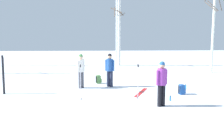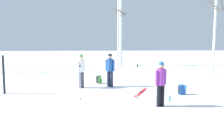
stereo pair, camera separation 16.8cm
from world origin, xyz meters
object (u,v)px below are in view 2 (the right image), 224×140
object	(u,v)px
ski_pair_lying_0	(141,92)
ski_pair_planted_1	(4,75)
ski_poles_0	(80,82)
water_bottle_1	(186,87)
person_0	(110,68)
birch_tree_3	(121,27)
person_1	(161,81)
backpack_1	(182,90)
water_bottle_0	(170,99)
ski_poles_1	(137,81)
backpack_0	(99,79)
birch_tree_4	(215,27)
birch_tree_2	(118,24)
person_2	(81,69)

from	to	relation	value
ski_pair_lying_0	ski_pair_planted_1	bearing A→B (deg)	179.87
ski_poles_0	water_bottle_1	distance (m)	5.46
person_0	birch_tree_3	world-z (taller)	birch_tree_3
birch_tree_3	person_1	bearing A→B (deg)	-86.71
backpack_1	water_bottle_0	distance (m)	1.42
ski_pair_planted_1	water_bottle_1	xyz separation A→B (m)	(8.59, 0.66, -0.77)
ski_poles_1	backpack_0	xyz separation A→B (m)	(-1.64, 3.69, -0.58)
water_bottle_0	backpack_0	bearing A→B (deg)	126.76
ski_pair_planted_1	birch_tree_3	world-z (taller)	birch_tree_3
backpack_1	ski_pair_lying_0	bearing A→B (deg)	166.47
ski_poles_0	birch_tree_4	distance (m)	11.51
water_bottle_0	ski_pair_lying_0	bearing A→B (deg)	121.27
water_bottle_0	water_bottle_1	size ratio (longest dim) A/B	0.94
ski_poles_0	birch_tree_3	size ratio (longest dim) A/B	0.24
person_0	water_bottle_1	xyz separation A→B (m)	(3.72, -0.74, -0.87)
water_bottle_0	birch_tree_3	bearing A→B (deg)	96.18
ski_pair_lying_0	ski_poles_1	distance (m)	1.58
ski_poles_0	backpack_1	bearing A→B (deg)	11.88
person_0	water_bottle_0	world-z (taller)	person_0
water_bottle_0	birch_tree_2	distance (m)	11.88
person_0	ski_poles_1	bearing A→B (deg)	-68.96
ski_pair_lying_0	water_bottle_0	distance (m)	1.85
birch_tree_3	water_bottle_0	bearing A→B (deg)	-83.82
person_1	water_bottle_1	size ratio (longest dim) A/B	7.40
backpack_1	water_bottle_1	world-z (taller)	backpack_1
person_1	birch_tree_4	world-z (taller)	birch_tree_4
birch_tree_2	birch_tree_3	bearing A→B (deg)	63.25
person_1	ski_poles_0	size ratio (longest dim) A/B	1.15
ski_pair_planted_1	ski_poles_0	xyz separation A→B (m)	(3.57, -1.39, -0.08)
birch_tree_2	person_1	bearing A→B (deg)	-85.69
person_0	person_1	world-z (taller)	same
ski_poles_1	water_bottle_1	size ratio (longest dim) A/B	6.42
backpack_1	water_bottle_1	distance (m)	1.23
backpack_1	birch_tree_3	bearing A→B (deg)	101.23
birch_tree_3	ski_poles_1	bearing A→B (deg)	-90.20
backpack_0	water_bottle_0	world-z (taller)	backpack_0
ski_pair_planted_1	birch_tree_3	size ratio (longest dim) A/B	0.28
person_1	person_2	size ratio (longest dim) A/B	1.00
ski_poles_1	water_bottle_1	bearing A→B (deg)	36.97
ski_poles_1	water_bottle_1	distance (m)	3.41
ski_poles_0	backpack_0	xyz separation A→B (m)	(0.71, 3.73, -0.58)
person_2	birch_tree_4	world-z (taller)	birch_tree_4
person_2	ski_poles_1	world-z (taller)	person_2
water_bottle_0	backpack_1	bearing A→B (deg)	54.37
backpack_1	birch_tree_2	xyz separation A→B (m)	(-2.29, 10.16, 3.22)
person_0	backpack_0	bearing A→B (deg)	121.71
person_1	backpack_0	size ratio (longest dim) A/B	3.90
ski_pair_lying_0	backpack_0	bearing A→B (deg)	130.06
person_0	birch_tree_2	xyz separation A→B (m)	(0.90, 8.31, 2.45)
person_0	ski_pair_planted_1	world-z (taller)	ski_pair_planted_1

